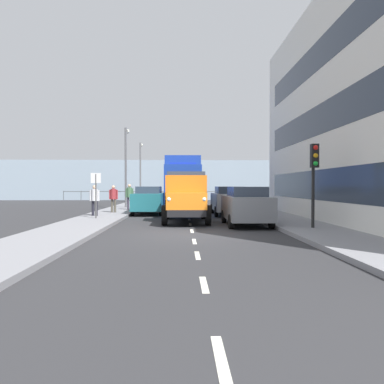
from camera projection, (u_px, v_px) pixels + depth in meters
name	position (u px, v px, depth m)	size (l,w,h in m)	color
ground_plane	(188.00, 215.00, 22.48)	(80.00, 80.00, 0.00)	#2D2D30
sidewalk_left	(264.00, 213.00, 22.61)	(2.52, 41.55, 0.15)	gray
sidewalk_right	(112.00, 214.00, 22.35)	(2.52, 41.55, 0.15)	gray
road_centreline_markings	(188.00, 214.00, 22.73)	(0.12, 38.42, 0.01)	silver
sea_horizon	(185.00, 180.00, 46.21)	(80.00, 0.80, 5.00)	#8C9EAD
seawall_railing	(185.00, 193.00, 42.64)	(28.08, 0.08, 1.20)	#4C5156
truck_vintage_orange	(186.00, 198.00, 17.62)	(2.17, 5.64, 2.43)	black
lorry_cargo_blue	(183.00, 182.00, 27.08)	(2.58, 8.20, 3.87)	#193899
car_grey_kerbside_near	(246.00, 205.00, 16.22)	(1.85, 4.05, 1.72)	slate
car_silver_kerbside_1	(229.00, 200.00, 22.21)	(1.93, 4.37, 1.72)	#B7BABF
car_teal_oppositeside_0	(149.00, 200.00, 22.92)	(1.84, 4.59, 1.72)	#1E6670
pedestrian_in_dark_coat	(95.00, 198.00, 19.79)	(0.53, 0.34, 1.65)	black
pedestrian_strolling	(113.00, 196.00, 22.30)	(0.53, 0.34, 1.64)	#4C473D
pedestrian_couple_a	(129.00, 195.00, 24.92)	(0.53, 0.34, 1.73)	#383342
traffic_light_near	(314.00, 167.00, 14.00)	(0.28, 0.41, 3.20)	black
lamp_post_promenade	(126.00, 160.00, 27.62)	(0.32, 1.14, 5.97)	#59595B
lamp_post_far	(141.00, 166.00, 39.03)	(0.32, 1.14, 6.20)	#59595B
street_sign	(96.00, 187.00, 18.25)	(0.50, 0.07, 2.25)	#4C4C4C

